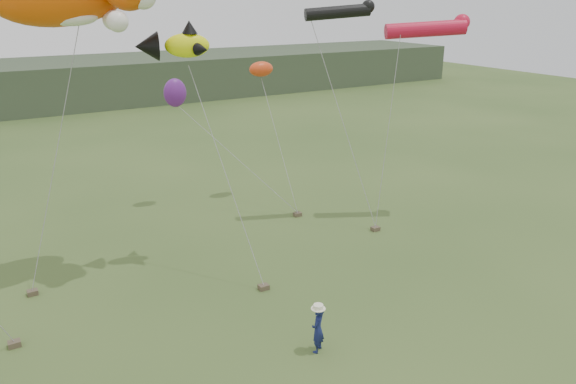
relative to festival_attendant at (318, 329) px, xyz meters
name	(u,v)px	position (x,y,z in m)	size (l,w,h in m)	color
ground	(306,336)	(0.13, 0.81, -0.72)	(120.00, 120.00, 0.00)	#385123
headland	(15,87)	(-2.98, 45.50, 1.21)	(90.00, 13.00, 4.00)	#2D3D28
festival_attendant	(318,329)	(0.00, 0.00, 0.00)	(0.52, 0.34, 1.43)	#151D51
sandbag_anchors	(217,265)	(-0.33, 6.38, -0.63)	(15.01, 5.62, 0.18)	brown
fish_kite	(172,45)	(-1.10, 7.63, 7.46)	(2.66, 1.77, 1.34)	#F3FF0B
tube_kites	(402,22)	(9.02, 7.37, 8.00)	(6.69, 3.51, 1.61)	black
misc_kites	(209,83)	(2.62, 13.42, 5.14)	(5.28, 1.59, 1.96)	red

